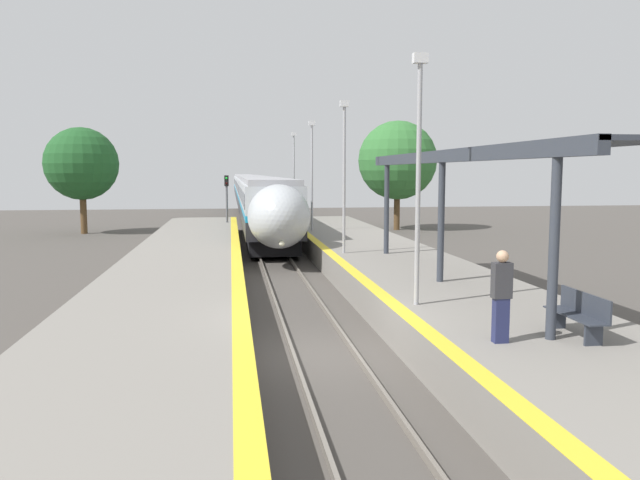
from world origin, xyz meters
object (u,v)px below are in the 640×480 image
person_waiting (501,294)px  lamppost_near (419,165)px  railway_signal (227,199)px  lamppost_far (312,169)px  lamppost_farthest (294,170)px  train (250,191)px  lamppost_mid (344,168)px  platform_bench (579,313)px

person_waiting → lamppost_near: (-0.58, 3.60, 2.51)m
railway_signal → lamppost_near: 26.94m
lamppost_far → lamppost_farthest: bearing=90.0°
train → lamppost_far: (2.45, -31.97, 2.20)m
railway_signal → lamppost_mid: 17.18m
train → person_waiting: (3.03, -55.67, -0.31)m
person_waiting → lamppost_far: size_ratio=0.29×
lamppost_near → railway_signal: bearing=100.3°
platform_bench → lamppost_mid: lamppost_mid is taller
lamppost_near → lamppost_mid: size_ratio=1.00×
person_waiting → lamppost_near: lamppost_near is taller
person_waiting → platform_bench: bearing=6.4°
train → lamppost_mid: size_ratio=13.58×
lamppost_near → platform_bench: bearing=-55.7°
platform_bench → lamppost_far: lamppost_far is taller
platform_bench → lamppost_mid: bearing=99.8°
lamppost_near → person_waiting: bearing=-80.8°
platform_bench → person_waiting: (-1.74, -0.19, 0.46)m
person_waiting → lamppost_farthest: bearing=91.0°
lamppost_mid → railway_signal: bearing=106.3°
lamppost_near → lamppost_far: same height
lamppost_mid → lamppost_far: same height
train → lamppost_mid: bearing=-86.7°
lamppost_farthest → platform_bench: bearing=-86.0°
lamppost_mid → lamppost_near: bearing=-90.0°
train → lamppost_mid: (2.45, -42.02, 2.20)m
railway_signal → lamppost_near: (4.79, -26.43, 1.94)m
railway_signal → lamppost_far: bearing=-52.9°
platform_bench → lamppost_near: 5.08m
railway_signal → lamppost_mid: bearing=-73.7°
lamppost_mid → lamppost_farthest: (0.00, 20.10, 0.00)m
person_waiting → lamppost_far: lamppost_far is taller
lamppost_mid → lamppost_far: (0.00, 10.05, 0.00)m
platform_bench → railway_signal: (-7.12, 29.84, 1.04)m
person_waiting → lamppost_mid: bearing=92.4°
train → railway_signal: 25.74m
lamppost_near → lamppost_mid: (0.00, 10.05, 0.00)m
train → lamppost_near: 52.17m
railway_signal → platform_bench: bearing=-76.6°
railway_signal → lamppost_near: lamppost_near is taller
lamppost_near → lamppost_farthest: (0.00, 30.15, 0.00)m
person_waiting → lamppost_far: 23.84m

